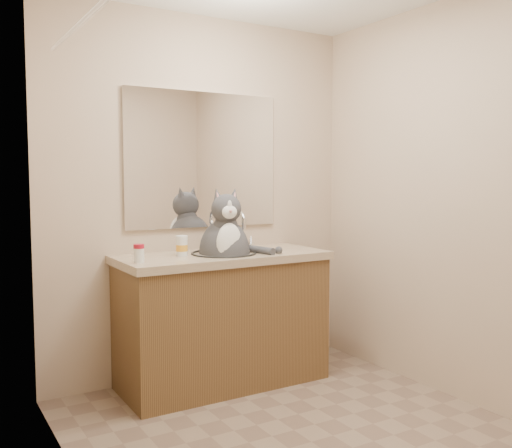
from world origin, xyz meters
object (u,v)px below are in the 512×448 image
(cat, at_px, (225,247))
(pill_bottle_redcap, at_px, (139,253))
(pill_bottle_orange, at_px, (182,246))
(grey_canister, at_px, (183,251))

(cat, bearing_deg, pill_bottle_redcap, -158.61)
(cat, distance_m, pill_bottle_orange, 0.29)
(pill_bottle_orange, height_order, grey_canister, pill_bottle_orange)
(pill_bottle_redcap, xyz_separation_m, pill_bottle_orange, (0.32, 0.13, 0.01))
(pill_bottle_redcap, height_order, grey_canister, pill_bottle_redcap)
(cat, xyz_separation_m, pill_bottle_orange, (-0.28, 0.04, 0.02))
(cat, height_order, grey_canister, cat)
(pill_bottle_redcap, bearing_deg, pill_bottle_orange, 21.95)
(pill_bottle_redcap, bearing_deg, cat, 8.45)
(pill_bottle_redcap, distance_m, pill_bottle_orange, 0.34)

